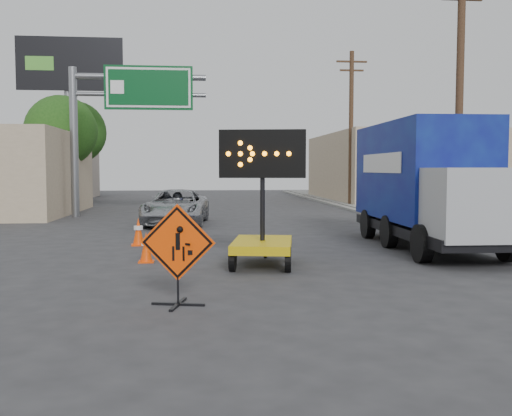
{
  "coord_description": "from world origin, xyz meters",
  "views": [
    {
      "loc": [
        -0.78,
        -8.78,
        2.21
      ],
      "look_at": [
        0.35,
        2.77,
        1.41
      ],
      "focal_mm": 40.0,
      "sensor_mm": 36.0,
      "label": 1
    }
  ],
  "objects": [
    {
      "name": "utility_pole_far",
      "position": [
        8.0,
        24.0,
        4.68
      ],
      "size": [
        1.8,
        0.26,
        9.0
      ],
      "color": "#4C3120",
      "rests_on": "ground"
    },
    {
      "name": "arrow_board",
      "position": [
        0.61,
        4.0,
        0.69
      ],
      "size": [
        1.94,
        2.36,
        3.09
      ],
      "rotation": [
        0.0,
        0.0,
        -0.17
      ],
      "color": "gold",
      "rests_on": "ground"
    },
    {
      "name": "storefront_left_far",
      "position": [
        -15.0,
        34.0,
        2.2
      ],
      "size": [
        12.0,
        10.0,
        4.4
      ],
      "primitive_type": "cube",
      "color": "gray",
      "rests_on": "ground"
    },
    {
      "name": "cone_b",
      "position": [
        -2.07,
        4.78,
        0.36
      ],
      "size": [
        0.37,
        0.37,
        0.71
      ],
      "rotation": [
        0.0,
        0.0,
        0.02
      ],
      "color": "#FF4405",
      "rests_on": "ground"
    },
    {
      "name": "box_truck",
      "position": [
        5.5,
        6.57,
        1.59
      ],
      "size": [
        2.51,
        7.44,
        3.51
      ],
      "rotation": [
        0.0,
        0.0,
        -0.02
      ],
      "color": "black",
      "rests_on": "ground"
    },
    {
      "name": "tree_left_near",
      "position": [
        -8.0,
        22.0,
        4.16
      ],
      "size": [
        3.71,
        3.71,
        6.03
      ],
      "color": "#4C3120",
      "rests_on": "ground"
    },
    {
      "name": "utility_pole_near",
      "position": [
        8.0,
        10.0,
        4.68
      ],
      "size": [
        1.8,
        0.26,
        9.0
      ],
      "color": "#4C3120",
      "rests_on": "ground"
    },
    {
      "name": "tree_left_far",
      "position": [
        -9.0,
        30.0,
        4.6
      ],
      "size": [
        4.1,
        4.1,
        6.66
      ],
      "color": "#4C3120",
      "rests_on": "ground"
    },
    {
      "name": "curb_right",
      "position": [
        7.2,
        15.0,
        0.06
      ],
      "size": [
        0.4,
        60.0,
        0.12
      ],
      "primitive_type": "cube",
      "color": "gray",
      "rests_on": "ground"
    },
    {
      "name": "highway_gantry",
      "position": [
        -4.43,
        17.96,
        5.07
      ],
      "size": [
        6.18,
        0.38,
        6.9
      ],
      "color": "slate",
      "rests_on": "ground"
    },
    {
      "name": "sidewalk_right",
      "position": [
        9.5,
        15.0,
        0.07
      ],
      "size": [
        4.0,
        60.0,
        0.15
      ],
      "primitive_type": "cube",
      "color": "gray",
      "rests_on": "ground"
    },
    {
      "name": "construction_sign",
      "position": [
        -1.16,
        0.4,
        0.87
      ],
      "size": [
        1.22,
        0.87,
        1.65
      ],
      "rotation": [
        0.0,
        0.0,
        -0.23
      ],
      "color": "black",
      "rests_on": "ground"
    },
    {
      "name": "building_right_far",
      "position": [
        13.0,
        30.0,
        2.3
      ],
      "size": [
        10.0,
        14.0,
        4.6
      ],
      "primitive_type": "cube",
      "color": "tan",
      "rests_on": "ground"
    },
    {
      "name": "pickup_truck",
      "position": [
        -1.74,
        13.92,
        0.69
      ],
      "size": [
        2.71,
        5.16,
        1.39
      ],
      "primitive_type": "imported",
      "rotation": [
        0.0,
        0.0,
        -0.08
      ],
      "color": "#A8AAAF",
      "rests_on": "ground"
    },
    {
      "name": "cone_d",
      "position": [
        -2.57,
        7.8,
        0.4
      ],
      "size": [
        0.45,
        0.45,
        0.81
      ],
      "rotation": [
        0.0,
        0.0,
        0.12
      ],
      "color": "#FF4405",
      "rests_on": "ground"
    },
    {
      "name": "cone_c",
      "position": [
        -1.48,
        8.1,
        0.33
      ],
      "size": [
        0.44,
        0.44,
        0.66
      ],
      "rotation": [
        0.0,
        0.0,
        -0.4
      ],
      "color": "#FF4405",
      "rests_on": "ground"
    },
    {
      "name": "ground",
      "position": [
        0.0,
        0.0,
        0.0
      ],
      "size": [
        100.0,
        100.0,
        0.0
      ],
      "primitive_type": "plane",
      "color": "#2D2D30",
      "rests_on": "ground"
    },
    {
      "name": "billboard",
      "position": [
        -8.35,
        25.87,
        7.35
      ],
      "size": [
        6.1,
        0.54,
        9.85
      ],
      "color": "slate",
      "rests_on": "ground"
    },
    {
      "name": "cone_a",
      "position": [
        -1.25,
        3.67,
        0.33
      ],
      "size": [
        0.35,
        0.35,
        0.66
      ],
      "rotation": [
        0.0,
        0.0,
        0.07
      ],
      "color": "#FF4405",
      "rests_on": "ground"
    }
  ]
}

